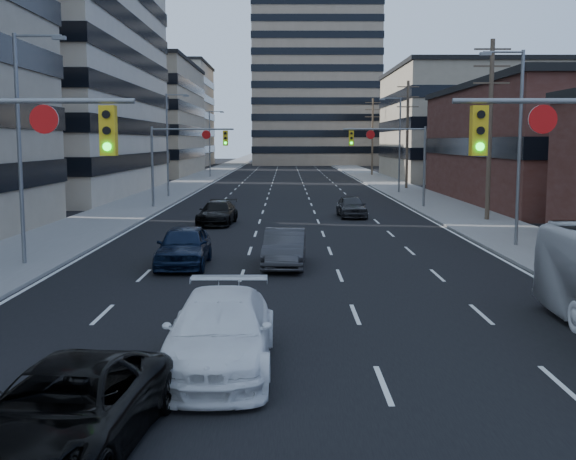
# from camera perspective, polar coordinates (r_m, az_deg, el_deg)

# --- Properties ---
(road_surface) EXTENTS (18.00, 300.00, 0.02)m
(road_surface) POSITION_cam_1_polar(r_m,az_deg,el_deg) (138.18, -0.08, 4.98)
(road_surface) COLOR black
(road_surface) RESTS_ON ground
(sidewalk_left) EXTENTS (5.00, 300.00, 0.15)m
(sidewalk_left) POSITION_cam_1_polar(r_m,az_deg,el_deg) (138.64, -4.85, 4.99)
(sidewalk_left) COLOR slate
(sidewalk_left) RESTS_ON ground
(sidewalk_right) EXTENTS (5.00, 300.00, 0.15)m
(sidewalk_right) POSITION_cam_1_polar(r_m,az_deg,el_deg) (138.67, 4.70, 5.00)
(sidewalk_right) COLOR slate
(sidewalk_right) RESTS_ON ground
(office_left_far) EXTENTS (20.00, 30.00, 16.00)m
(office_left_far) POSITION_cam_1_polar(r_m,az_deg,el_deg) (110.73, -12.72, 8.45)
(office_left_far) COLOR gray
(office_left_far) RESTS_ON ground
(office_right_far) EXTENTS (22.00, 28.00, 14.00)m
(office_right_far) POSITION_cam_1_polar(r_m,az_deg,el_deg) (99.35, 14.67, 8.00)
(office_right_far) COLOR gray
(office_right_far) RESTS_ON ground
(apartment_tower) EXTENTS (26.00, 26.00, 58.00)m
(apartment_tower) POSITION_cam_1_polar(r_m,az_deg,el_deg) (160.04, 2.14, 15.67)
(apartment_tower) COLOR gray
(apartment_tower) RESTS_ON ground
(bg_block_left) EXTENTS (24.00, 24.00, 20.00)m
(bg_block_left) POSITION_cam_1_polar(r_m,az_deg,el_deg) (150.77, -10.92, 8.83)
(bg_block_left) COLOR #ADA089
(bg_block_left) RESTS_ON ground
(bg_block_right) EXTENTS (22.00, 22.00, 12.00)m
(bg_block_right) POSITION_cam_1_polar(r_m,az_deg,el_deg) (141.79, 13.07, 7.28)
(bg_block_right) COLOR gray
(bg_block_right) RESTS_ON ground
(signal_far_left) EXTENTS (6.09, 0.33, 6.00)m
(signal_far_left) POSITION_cam_1_polar(r_m,az_deg,el_deg) (53.62, -8.25, 6.29)
(signal_far_left) COLOR slate
(signal_far_left) RESTS_ON ground
(signal_far_right) EXTENTS (6.09, 0.33, 6.00)m
(signal_far_right) POSITION_cam_1_polar(r_m,az_deg,el_deg) (53.67, 8.31, 6.29)
(signal_far_right) COLOR slate
(signal_far_right) RESTS_ON ground
(utility_pole_block) EXTENTS (2.20, 0.28, 11.00)m
(utility_pole_block) POSITION_cam_1_polar(r_m,az_deg,el_deg) (45.80, 15.67, 7.84)
(utility_pole_block) COLOR #4C3D2D
(utility_pole_block) RESTS_ON ground
(utility_pole_midblock) EXTENTS (2.20, 0.28, 11.00)m
(utility_pole_midblock) POSITION_cam_1_polar(r_m,az_deg,el_deg) (75.12, 9.41, 7.58)
(utility_pole_midblock) COLOR #4C3D2D
(utility_pole_midblock) RESTS_ON ground
(utility_pole_distant) EXTENTS (2.20, 0.28, 11.00)m
(utility_pole_distant) POSITION_cam_1_polar(r_m,az_deg,el_deg) (104.83, 6.69, 7.44)
(utility_pole_distant) COLOR #4C3D2D
(utility_pole_distant) RESTS_ON ground
(streetlight_left_near) EXTENTS (2.03, 0.22, 9.00)m
(streetlight_left_near) POSITION_cam_1_polar(r_m,az_deg,el_deg) (29.88, -20.20, 6.85)
(streetlight_left_near) COLOR slate
(streetlight_left_near) RESTS_ON ground
(streetlight_left_mid) EXTENTS (2.03, 0.22, 9.00)m
(streetlight_left_mid) POSITION_cam_1_polar(r_m,az_deg,el_deg) (63.91, -9.38, 7.05)
(streetlight_left_mid) COLOR slate
(streetlight_left_mid) RESTS_ON ground
(streetlight_left_far) EXTENTS (2.03, 0.22, 9.00)m
(streetlight_left_far) POSITION_cam_1_polar(r_m,az_deg,el_deg) (98.62, -6.11, 7.06)
(streetlight_left_far) COLOR slate
(streetlight_left_far) RESTS_ON ground
(streetlight_right_near) EXTENTS (2.03, 0.22, 9.00)m
(streetlight_right_near) POSITION_cam_1_polar(r_m,az_deg,el_deg) (34.72, 17.60, 6.92)
(streetlight_right_near) COLOR slate
(streetlight_right_near) RESTS_ON ground
(streetlight_right_far) EXTENTS (2.03, 0.22, 9.00)m
(streetlight_right_far) POSITION_cam_1_polar(r_m,az_deg,el_deg) (68.90, 8.69, 7.05)
(streetlight_right_far) COLOR slate
(streetlight_right_far) RESTS_ON ground
(black_pickup) EXTENTS (2.90, 5.37, 1.43)m
(black_pickup) POSITION_cam_1_polar(r_m,az_deg,el_deg) (12.15, -17.13, -13.52)
(black_pickup) COLOR black
(black_pickup) RESTS_ON ground
(white_van) EXTENTS (2.29, 5.62, 1.63)m
(white_van) POSITION_cam_1_polar(r_m,az_deg,el_deg) (15.76, -5.42, -8.09)
(white_van) COLOR white
(white_van) RESTS_ON ground
(sedan_blue) EXTENTS (1.98, 4.81, 1.63)m
(sedan_blue) POSITION_cam_1_polar(r_m,az_deg,el_deg) (28.69, -8.23, -1.27)
(sedan_blue) COLOR black
(sedan_blue) RESTS_ON ground
(sedan_grey_center) EXTENTS (1.78, 4.59, 1.49)m
(sedan_grey_center) POSITION_cam_1_polar(r_m,az_deg,el_deg) (28.33, -0.27, -1.44)
(sedan_grey_center) COLOR #323234
(sedan_grey_center) RESTS_ON ground
(sedan_black_far) EXTENTS (2.32, 4.96, 1.40)m
(sedan_black_far) POSITION_cam_1_polar(r_m,az_deg,el_deg) (42.87, -5.60, 1.34)
(sedan_black_far) COLOR black
(sedan_black_far) RESTS_ON ground
(sedan_grey_right) EXTENTS (1.88, 4.28, 1.43)m
(sedan_grey_right) POSITION_cam_1_polar(r_m,az_deg,el_deg) (47.01, 5.03, 1.87)
(sedan_grey_right) COLOR #303133
(sedan_grey_right) RESTS_ON ground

